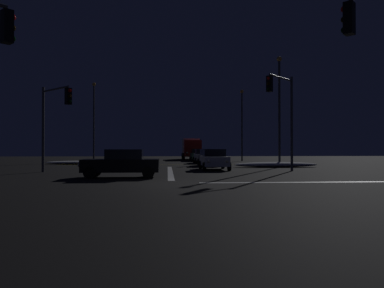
{
  "coord_description": "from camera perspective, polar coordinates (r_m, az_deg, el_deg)",
  "views": [
    {
      "loc": [
        -0.21,
        -17.34,
        1.61
      ],
      "look_at": [
        1.75,
        11.91,
        1.97
      ],
      "focal_mm": 34.75,
      "sensor_mm": 36.0,
      "label": 1
    }
  ],
  "objects": [
    {
      "name": "traffic_signal_ne",
      "position": [
        26.54,
        13.81,
        5.77
      ],
      "size": [
        2.56,
        2.56,
        6.77
      ],
      "color": "#4C4C51",
      "rests_on": "ground"
    },
    {
      "name": "box_truck",
      "position": [
        55.32,
        -0.13,
        -0.6
      ],
      "size": [
        2.68,
        8.28,
        3.08
      ],
      "color": "red",
      "rests_on": "ground"
    },
    {
      "name": "stop_line_north",
      "position": [
        25.7,
        -3.36,
        -4.29
      ],
      "size": [
        0.35,
        14.23,
        0.01
      ],
      "color": "white",
      "rests_on": "ground"
    },
    {
      "name": "sedan_white",
      "position": [
        28.29,
        3.4,
        -2.34
      ],
      "size": [
        2.02,
        4.33,
        1.57
      ],
      "color": "silver",
      "rests_on": "ground"
    },
    {
      "name": "sedan_silver",
      "position": [
        40.84,
        1.73,
        -1.84
      ],
      "size": [
        2.02,
        4.33,
        1.57
      ],
      "color": "#B7B7BC",
      "rests_on": "ground"
    },
    {
      "name": "snow_bank_right_curb",
      "position": [
        32.68,
        12.76,
        -3.11
      ],
      "size": [
        7.26,
        1.5,
        0.45
      ],
      "color": "white",
      "rests_on": "ground"
    },
    {
      "name": "traffic_signal_nw",
      "position": [
        26.24,
        -20.46,
        4.53
      ],
      "size": [
        2.6,
        2.6,
        5.83
      ],
      "color": "#4C4C51",
      "rests_on": "ground"
    },
    {
      "name": "crosswalk_bar_east",
      "position": [
        19.43,
        22.62,
        -5.4
      ],
      "size": [
        14.23,
        0.4,
        0.01
      ],
      "color": "white",
      "rests_on": "ground"
    },
    {
      "name": "snow_bank_left_curb",
      "position": [
        39.54,
        -16.85,
        -2.74
      ],
      "size": [
        6.88,
        1.5,
        0.37
      ],
      "color": "white",
      "rests_on": "ground"
    },
    {
      "name": "streetlamp_left_far",
      "position": [
        48.3,
        -14.83,
        4.13
      ],
      "size": [
        0.44,
        0.44,
        9.92
      ],
      "color": "#424247",
      "rests_on": "ground"
    },
    {
      "name": "ground",
      "position": [
        17.42,
        -3.14,
        -6.18
      ],
      "size": [
        120.0,
        120.0,
        0.1
      ],
      "primitive_type": "cube",
      "color": "black"
    },
    {
      "name": "centre_line_ns",
      "position": [
        37.28,
        -3.51,
        -3.17
      ],
      "size": [
        22.0,
        0.15,
        0.01
      ],
      "color": "yellow",
      "rests_on": "ground"
    },
    {
      "name": "sedan_black_crossing",
      "position": [
        21.06,
        -10.72,
        -2.9
      ],
      "size": [
        4.33,
        2.02,
        1.57
      ],
      "color": "black",
      "rests_on": "ground"
    },
    {
      "name": "streetlamp_right_far",
      "position": [
        48.35,
        7.67,
        3.67
      ],
      "size": [
        0.44,
        0.44,
        9.21
      ],
      "color": "#424247",
      "rests_on": "ground"
    },
    {
      "name": "streetlamp_right_near",
      "position": [
        32.92,
        13.26,
        6.04
      ],
      "size": [
        0.44,
        0.44,
        9.54
      ],
      "color": "#424247",
      "rests_on": "ground"
    },
    {
      "name": "sedan_gray",
      "position": [
        34.62,
        2.71,
        -2.04
      ],
      "size": [
        2.02,
        4.33,
        1.57
      ],
      "color": "slate",
      "rests_on": "ground"
    },
    {
      "name": "sedan_green",
      "position": [
        47.42,
        0.93,
        -1.68
      ],
      "size": [
        2.02,
        4.33,
        1.57
      ],
      "color": "#14512D",
      "rests_on": "ground"
    }
  ]
}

